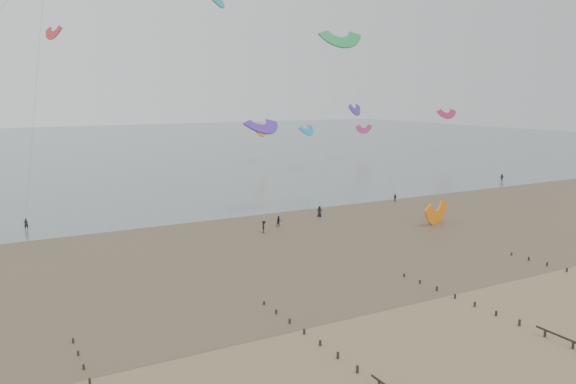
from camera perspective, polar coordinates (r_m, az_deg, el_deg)
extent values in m
plane|color=brown|center=(55.80, 16.70, -12.33)|extent=(500.00, 500.00, 0.00)
plane|color=#475654|center=(239.54, -19.80, 4.41)|extent=(500.00, 500.00, 0.00)
plane|color=#473A28|center=(82.67, -0.86, -4.58)|extent=(500.00, 500.00, 0.00)
ellipsoid|color=slate|center=(64.33, -9.71, -9.01)|extent=(23.60, 14.36, 0.01)
ellipsoid|color=slate|center=(91.18, 4.93, -3.24)|extent=(33.64, 18.32, 0.01)
ellipsoid|color=slate|center=(107.51, 22.20, -1.92)|extent=(19.65, 13.67, 0.01)
cube|color=black|center=(45.11, -19.50, -17.75)|extent=(0.16, 0.16, 0.54)
cube|color=black|center=(47.45, -20.05, -16.36)|extent=(0.16, 0.16, 0.51)
cube|color=black|center=(49.83, -20.54, -15.11)|extent=(0.16, 0.16, 0.48)
cube|color=black|center=(52.22, -20.99, -13.96)|extent=(0.16, 0.16, 0.45)
cube|color=black|center=(44.63, 7.07, -17.48)|extent=(0.16, 0.16, 0.62)
cube|color=black|center=(46.55, 5.09, -16.24)|extent=(0.16, 0.16, 0.59)
cube|color=black|center=(48.54, 3.30, -15.09)|extent=(0.16, 0.16, 0.57)
cube|color=black|center=(50.59, 1.66, -14.01)|extent=(0.16, 0.16, 0.54)
cube|color=black|center=(52.69, 0.17, -13.02)|extent=(0.16, 0.16, 0.51)
cube|color=black|center=(54.83, -1.19, -12.09)|extent=(0.16, 0.16, 0.48)
cube|color=black|center=(57.02, -2.45, -11.22)|extent=(0.16, 0.16, 0.45)
cube|color=black|center=(53.43, 26.97, -13.72)|extent=(0.16, 0.16, 0.68)
cube|color=black|center=(54.79, 24.65, -12.96)|extent=(0.16, 0.16, 0.65)
cube|color=black|center=(56.24, 22.46, -12.21)|extent=(0.16, 0.16, 0.62)
cube|color=black|center=(57.78, 20.39, -11.50)|extent=(0.16, 0.16, 0.59)
cube|color=black|center=(59.40, 18.44, -10.80)|extent=(0.16, 0.16, 0.57)
cube|color=black|center=(61.08, 16.61, -10.13)|extent=(0.16, 0.16, 0.54)
cube|color=black|center=(62.83, 14.88, -9.49)|extent=(0.16, 0.16, 0.51)
cube|color=black|center=(64.64, 13.26, -8.88)|extent=(0.16, 0.16, 0.48)
cube|color=black|center=(66.50, 11.73, -8.29)|extent=(0.16, 0.16, 0.45)
cube|color=black|center=(74.50, 26.47, -7.13)|extent=(0.16, 0.16, 0.54)
cube|color=black|center=(75.94, 24.84, -6.70)|extent=(0.16, 0.16, 0.51)
cube|color=black|center=(77.45, 23.27, -6.28)|extent=(0.16, 0.16, 0.48)
cube|color=black|center=(79.01, 21.76, -5.88)|extent=(0.16, 0.16, 0.45)
imported|color=black|center=(88.81, -0.94, -2.99)|extent=(0.92, 0.77, 1.72)
imported|color=black|center=(85.04, -2.47, -3.53)|extent=(1.20, 1.40, 1.88)
imported|color=black|center=(95.86, -25.07, -2.97)|extent=(0.65, 0.43, 1.76)
imported|color=black|center=(96.02, 3.22, -1.97)|extent=(1.08, 1.04, 1.87)
imported|color=black|center=(144.73, 20.90, 1.38)|extent=(1.60, 0.83, 1.65)
imported|color=black|center=(111.33, 10.83, -0.57)|extent=(0.38, 0.90, 1.53)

